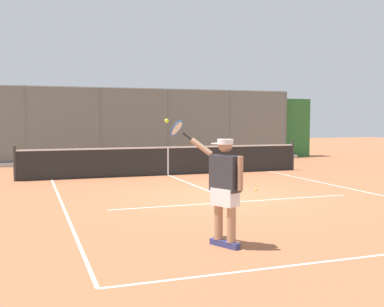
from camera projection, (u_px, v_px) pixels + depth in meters
ground_plane at (223, 197)px, 11.36m from camera, size 60.00×60.00×0.00m
court_line_markings at (241, 204)px, 10.44m from camera, size 7.58×9.99×0.01m
fence_backdrop at (132, 129)px, 20.97m from camera, size 17.94×1.37×3.23m
tennis_net at (168, 160)px, 15.77m from camera, size 9.74×0.09×1.07m
tennis_player at (224, 184)px, 6.86m from camera, size 0.89×1.13×1.89m
tennis_ball_near_baseline at (256, 190)px, 12.33m from camera, size 0.07×0.07×0.07m
tennis_ball_near_net at (214, 178)px, 14.82m from camera, size 0.07×0.07×0.07m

